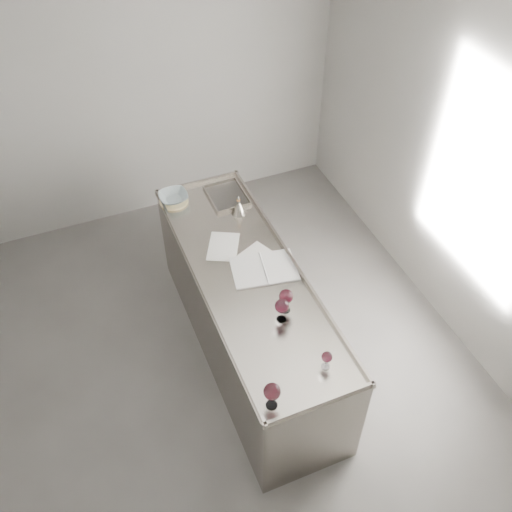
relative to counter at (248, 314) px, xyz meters
name	(u,v)px	position (x,y,z in m)	size (l,w,h in m)	color
room_shell	(191,277)	(-0.50, -0.30, 0.93)	(4.54, 5.04, 2.84)	#514F4C
counter	(248,314)	(0.00, 0.00, 0.00)	(0.77, 2.42, 0.97)	gray
wine_glass_left	(272,392)	(-0.28, -1.08, 0.61)	(0.11, 0.11, 0.21)	white
wine_glass_middle	(282,307)	(0.05, -0.49, 0.61)	(0.10, 0.10, 0.19)	white
wine_glass_right	(286,297)	(0.11, -0.43, 0.61)	(0.10, 0.10, 0.20)	white
wine_glass_small	(327,358)	(0.16, -0.96, 0.57)	(0.07, 0.07, 0.14)	white
notebook	(264,269)	(0.13, 0.00, 0.48)	(0.54, 0.42, 0.02)	white
loose_paper_top	(262,258)	(0.16, 0.11, 0.47)	(0.23, 0.32, 0.00)	silver
loose_paper_under	(223,246)	(-0.07, 0.34, 0.47)	(0.23, 0.33, 0.00)	silver
trivet	(174,201)	(-0.27, 1.03, 0.48)	(0.25, 0.25, 0.02)	#CEBE85
ceramic_bowl	(173,197)	(-0.27, 1.03, 0.52)	(0.24, 0.24, 0.06)	#8FA2A6
wine_funnel	(239,208)	(0.19, 0.67, 0.52)	(0.13, 0.13, 0.18)	#A39D91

